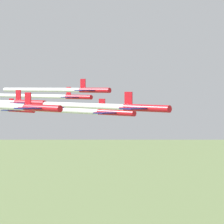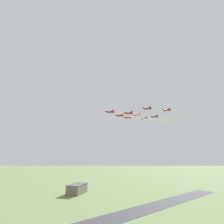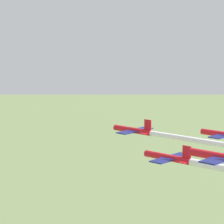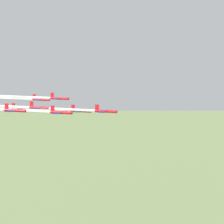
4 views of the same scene
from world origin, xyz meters
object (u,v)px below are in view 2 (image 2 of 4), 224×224
object	(u,v)px
hangar	(77,189)
jet_3	(147,108)
jet_4	(137,115)
jet_8	(144,118)
jet_1	(129,113)
jet_5	(128,118)
jet_6	(167,110)
jet_0	(110,112)
jet_7	(154,117)
jet_2	(120,116)

from	to	relation	value
hangar	jet_3	bearing A→B (deg)	-127.00
jet_4	jet_8	xyz separation A→B (m)	(17.66, -6.00, -0.28)
jet_1	jet_8	world-z (taller)	jet_8
hangar	jet_4	world-z (taller)	jet_4
jet_5	jet_8	bearing A→B (deg)	-120.47
jet_3	jet_6	size ratio (longest dim) A/B	1.00
hangar	jet_5	xyz separation A→B (m)	(-56.96, -88.88, 91.32)
jet_0	jet_5	distance (m)	37.31
jet_4	jet_7	distance (m)	18.78
jet_0	jet_8	size ratio (longest dim) A/B	1.00
jet_6	hangar	bearing A→B (deg)	17.28
hangar	jet_1	bearing A→B (deg)	-133.04
jet_2	jet_4	world-z (taller)	jet_4
jet_0	jet_2	distance (m)	18.65
jet_8	jet_6	bearing A→B (deg)	-180.00
hangar	jet_4	xyz separation A→B (m)	(-71.28, -101.23, 90.46)
jet_1	jet_3	world-z (taller)	jet_3
jet_4	jet_8	world-z (taller)	jet_4
jet_1	jet_5	xyz separation A→B (m)	(31.98, 6.35, 2.67)
jet_7	jet_8	distance (m)	19.01
jet_1	jet_3	size ratio (longest dim) A/B	1.00
jet_8	jet_5	bearing A→B (deg)	59.53
jet_0	jet_8	bearing A→B (deg)	-78.91
hangar	jet_6	bearing A→B (deg)	-121.94
jet_2	jet_4	xyz separation A→B (m)	(3.34, -18.35, 0.34)
jet_2	jet_7	size ratio (longest dim) A/B	1.00
jet_2	jet_5	size ratio (longest dim) A/B	1.00
jet_5	jet_3	bearing A→B (deg)	-180.00
hangar	jet_6	xyz separation A→B (m)	(-82.26, -131.93, 91.08)
jet_3	jet_5	xyz separation A→B (m)	(28.64, 24.70, -1.72)
jet_2	jet_4	distance (m)	18.65
jet_1	jet_8	size ratio (longest dim) A/B	1.00
jet_0	jet_2	xyz separation A→B (m)	(17.66, -6.00, -0.16)
jet_5	jet_8	distance (m)	18.68
hangar	jet_1	size ratio (longest dim) A/B	4.08
jet_5	jet_8	xyz separation A→B (m)	(3.34, -18.35, -1.14)
jet_0	jet_4	size ratio (longest dim) A/B	1.00
jet_7	jet_4	bearing A→B (deg)	59.53
jet_7	jet_3	bearing A→B (deg)	120.47
jet_0	jet_4	world-z (taller)	jet_4
jet_1	jet_2	bearing A→B (deg)	-0.00
jet_0	jet_4	distance (m)	32.15
jet_0	jet_8	world-z (taller)	jet_0
hangar	jet_4	bearing A→B (deg)	-125.15
jet_6	jet_8	xyz separation A→B (m)	(28.64, 24.70, -0.91)
jet_0	jet_7	bearing A→B (deg)	-101.09
jet_3	jet_5	world-z (taller)	jet_3
hangar	jet_7	world-z (taller)	jet_7
jet_2	jet_3	distance (m)	32.73
jet_0	jet_7	distance (m)	49.18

